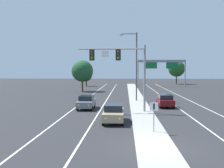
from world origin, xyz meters
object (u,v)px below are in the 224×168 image
at_px(tree_far_left_b, 86,76).
at_px(overhead_signal_mast, 123,64).
at_px(car_oncoming_grey, 86,102).
at_px(highway_sign_gantry, 162,64).
at_px(median_sign_post, 154,112).
at_px(tree_far_left_a, 82,71).
at_px(tree_far_right_a, 177,68).
at_px(street_lamp_median, 135,62).
at_px(car_receding_darkred, 165,100).
at_px(car_oncoming_tan, 114,113).

bearing_deg(tree_far_left_b, overhead_signal_mast, -77.33).
distance_m(car_oncoming_grey, highway_sign_gantry, 47.08).
bearing_deg(median_sign_post, tree_far_left_a, 106.18).
height_order(car_oncoming_grey, tree_far_right_a, tree_far_right_a).
distance_m(street_lamp_median, highway_sign_gantry, 37.42).
bearing_deg(car_receding_darkred, tree_far_left_a, 120.28).
bearing_deg(highway_sign_gantry, tree_far_left_a, -137.35).
relative_size(car_receding_darkred, tree_far_right_a, 0.57).
height_order(highway_sign_gantry, tree_far_left_a, highway_sign_gantry).
bearing_deg(overhead_signal_mast, car_oncoming_grey, 149.14).
xyz_separation_m(median_sign_post, highway_sign_gantry, (7.92, 57.00, 4.58)).
height_order(overhead_signal_mast, highway_sign_gantry, highway_sign_gantry).
xyz_separation_m(highway_sign_gantry, tree_far_right_a, (6.74, 14.20, -1.04)).
distance_m(median_sign_post, car_oncoming_tan, 5.38).
height_order(median_sign_post, highway_sign_gantry, highway_sign_gantry).
distance_m(tree_far_left_a, tree_far_left_b, 19.41).
xyz_separation_m(median_sign_post, tree_far_left_a, (-11.38, 39.22, 2.83)).
relative_size(car_oncoming_grey, tree_far_left_b, 0.95).
bearing_deg(highway_sign_gantry, car_oncoming_tan, -101.84).
distance_m(car_receding_darkred, tree_far_right_a, 57.83).
xyz_separation_m(car_oncoming_tan, car_oncoming_grey, (-3.63, 8.28, 0.00)).
bearing_deg(overhead_signal_mast, highway_sign_gantry, 77.72).
bearing_deg(car_receding_darkred, car_oncoming_tan, -120.16).
relative_size(median_sign_post, street_lamp_median, 0.22).
bearing_deg(tree_far_left_b, median_sign_post, -77.25).
bearing_deg(tree_far_left_a, tree_far_left_b, 95.51).
xyz_separation_m(overhead_signal_mast, street_lamp_median, (1.65, 10.64, 0.46)).
bearing_deg(tree_far_right_a, street_lamp_median, -106.85).
bearing_deg(overhead_signal_mast, tree_far_left_b, 102.67).
distance_m(median_sign_post, tree_far_right_a, 72.78).
distance_m(tree_far_right_a, tree_far_left_b, 30.72).
relative_size(overhead_signal_mast, car_oncoming_tan, 1.63).
relative_size(car_oncoming_grey, highway_sign_gantry, 0.34).
relative_size(median_sign_post, car_oncoming_tan, 0.49).
bearing_deg(car_receding_darkred, overhead_signal_mast, -137.64).
xyz_separation_m(median_sign_post, car_oncoming_tan, (-3.13, 4.31, -0.77)).
bearing_deg(tree_far_left_a, overhead_signal_mast, -72.82).
bearing_deg(tree_far_left_a, median_sign_post, -73.82).
height_order(overhead_signal_mast, tree_far_left_b, overhead_signal_mast).
height_order(overhead_signal_mast, car_oncoming_tan, overhead_signal_mast).
bearing_deg(overhead_signal_mast, tree_far_left_a, 107.18).
xyz_separation_m(overhead_signal_mast, median_sign_post, (2.32, -9.94, -3.75)).
xyz_separation_m(car_oncoming_tan, car_receding_darkred, (6.05, 10.42, 0.00)).
bearing_deg(median_sign_post, car_oncoming_tan, 125.95).
bearing_deg(car_oncoming_grey, tree_far_right_a, 69.93).
bearing_deg(tree_far_left_a, car_receding_darkred, -59.72).
xyz_separation_m(car_oncoming_grey, highway_sign_gantry, (14.68, 44.41, 5.34)).
relative_size(street_lamp_median, tree_far_left_a, 1.48).
xyz_separation_m(car_receding_darkred, tree_far_left_a, (-14.30, 24.49, 3.60)).
height_order(street_lamp_median, car_oncoming_tan, street_lamp_median).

